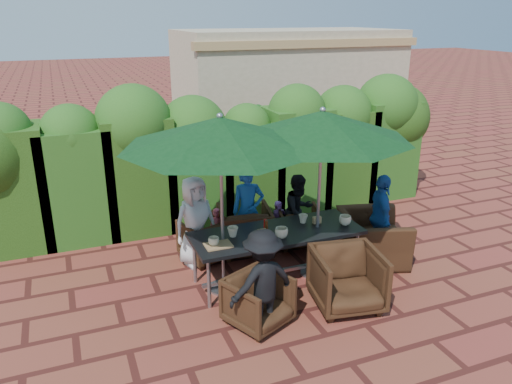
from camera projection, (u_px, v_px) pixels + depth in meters
name	position (u px, v px, depth m)	size (l,w,h in m)	color
ground	(271.00, 272.00, 7.39)	(80.00, 80.00, 0.00)	maroon
dining_table	(277.00, 236.00, 6.96)	(2.39, 0.90, 0.75)	black
umbrella_left	(220.00, 132.00, 6.20)	(2.55, 2.55, 2.46)	gray
umbrella_right	(322.00, 125.00, 6.59)	(2.43, 2.43, 2.46)	gray
chair_far_left	(206.00, 237.00, 7.68)	(0.69, 0.65, 0.71)	black
chair_far_mid	(245.00, 227.00, 7.89)	(0.80, 0.75, 0.83)	black
chair_far_right	(298.00, 224.00, 8.18)	(0.68, 0.64, 0.70)	black
chair_near_left	(258.00, 299.00, 6.04)	(0.68, 0.63, 0.70)	black
chair_near_right	(348.00, 277.00, 6.39)	(0.83, 0.78, 0.86)	black
chair_end_right	(373.00, 230.00, 7.64)	(1.09, 0.71, 0.95)	black
adult_far_left	(195.00, 221.00, 7.42)	(0.68, 0.41, 1.39)	silver
adult_far_mid	(248.00, 211.00, 7.80)	(0.50, 0.41, 1.40)	#1E55A5
adult_far_right	(299.00, 211.00, 8.02)	(0.59, 0.36, 1.22)	black
adult_near_left	(263.00, 282.00, 5.83)	(0.83, 0.38, 1.30)	black
adult_end_right	(381.00, 217.00, 7.64)	(0.79, 0.39, 1.34)	#1E55A5
child_left	(217.00, 231.00, 7.87)	(0.27, 0.22, 0.74)	#D14966
child_right	(279.00, 223.00, 8.14)	(0.27, 0.22, 0.76)	purple
pedestrian_a	(257.00, 142.00, 11.30)	(1.62, 0.58, 1.73)	#268E2B
pedestrian_b	(297.00, 138.00, 11.77)	(0.80, 0.49, 1.67)	#D14966
pedestrian_c	(319.00, 138.00, 12.02)	(0.99, 0.45, 1.55)	gray
cup_a	(214.00, 241.00, 6.50)	(0.14, 0.14, 0.11)	beige
cup_b	(233.00, 232.00, 6.76)	(0.15, 0.15, 0.14)	beige
cup_c	(282.00, 233.00, 6.72)	(0.18, 0.18, 0.14)	beige
cup_d	(303.00, 219.00, 7.20)	(0.13, 0.13, 0.13)	beige
cup_e	(345.00, 220.00, 7.13)	(0.18, 0.18, 0.14)	beige
ketchup_bottle	(265.00, 225.00, 6.94)	(0.04, 0.04, 0.17)	#B20C0A
sauce_bottle	(266.00, 226.00, 6.89)	(0.04, 0.04, 0.17)	#4C230C
serving_tray	(218.00, 245.00, 6.50)	(0.35, 0.25, 0.02)	#9E774C
number_block_left	(262.00, 233.00, 6.77)	(0.12, 0.06, 0.10)	tan
number_block_right	(317.00, 220.00, 7.19)	(0.12, 0.06, 0.10)	tan
hedge_wall	(218.00, 147.00, 8.94)	(9.10, 1.60, 2.55)	#1B3A10
building	(287.00, 88.00, 14.18)	(6.20, 3.08, 3.20)	#C5B393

